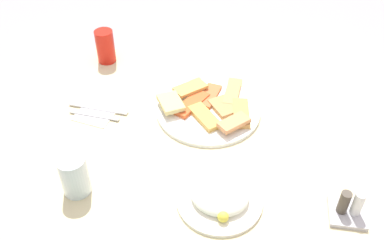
{
  "coord_description": "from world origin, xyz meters",
  "views": [
    {
      "loc": [
        -0.2,
        0.92,
        1.63
      ],
      "look_at": [
        -0.03,
        -0.05,
        0.77
      ],
      "focal_mm": 40.75,
      "sensor_mm": 36.0,
      "label": 1
    }
  ],
  "objects_px": {
    "salad_plate_greens": "(220,197)",
    "drinking_glass": "(74,175)",
    "dining_table": "(181,157)",
    "paper_napkin": "(96,113)",
    "fork": "(98,108)",
    "spoon": "(94,115)",
    "pide_platter": "(209,108)",
    "soda_can": "(105,46)",
    "condiment_caddy": "(349,208)"
  },
  "relations": [
    {
      "from": "salad_plate_greens",
      "to": "paper_napkin",
      "type": "relative_size",
      "value": 1.89
    },
    {
      "from": "pide_platter",
      "to": "condiment_caddy",
      "type": "xyz_separation_m",
      "value": [
        -0.4,
        0.33,
        0.01
      ]
    },
    {
      "from": "drinking_glass",
      "to": "paper_napkin",
      "type": "height_order",
      "value": "drinking_glass"
    },
    {
      "from": "drinking_glass",
      "to": "fork",
      "type": "xyz_separation_m",
      "value": [
        0.06,
        -0.33,
        -0.05
      ]
    },
    {
      "from": "drinking_glass",
      "to": "condiment_caddy",
      "type": "height_order",
      "value": "drinking_glass"
    },
    {
      "from": "dining_table",
      "to": "condiment_caddy",
      "type": "height_order",
      "value": "condiment_caddy"
    },
    {
      "from": "dining_table",
      "to": "fork",
      "type": "bearing_deg",
      "value": -16.51
    },
    {
      "from": "salad_plate_greens",
      "to": "drinking_glass",
      "type": "height_order",
      "value": "drinking_glass"
    },
    {
      "from": "condiment_caddy",
      "to": "soda_can",
      "type": "bearing_deg",
      "value": -34.26
    },
    {
      "from": "salad_plate_greens",
      "to": "dining_table",
      "type": "bearing_deg",
      "value": -55.4
    },
    {
      "from": "dining_table",
      "to": "paper_napkin",
      "type": "height_order",
      "value": "paper_napkin"
    },
    {
      "from": "soda_can",
      "to": "paper_napkin",
      "type": "height_order",
      "value": "soda_can"
    },
    {
      "from": "soda_can",
      "to": "salad_plate_greens",
      "type": "bearing_deg",
      "value": 130.92
    },
    {
      "from": "soda_can",
      "to": "paper_napkin",
      "type": "distance_m",
      "value": 0.31
    },
    {
      "from": "salad_plate_greens",
      "to": "drinking_glass",
      "type": "distance_m",
      "value": 0.37
    },
    {
      "from": "paper_napkin",
      "to": "fork",
      "type": "height_order",
      "value": "fork"
    },
    {
      "from": "drinking_glass",
      "to": "pide_platter",
      "type": "bearing_deg",
      "value": -127.26
    },
    {
      "from": "pide_platter",
      "to": "paper_napkin",
      "type": "relative_size",
      "value": 2.86
    },
    {
      "from": "dining_table",
      "to": "salad_plate_greens",
      "type": "relative_size",
      "value": 5.12
    },
    {
      "from": "paper_napkin",
      "to": "condiment_caddy",
      "type": "height_order",
      "value": "condiment_caddy"
    },
    {
      "from": "soda_can",
      "to": "dining_table",
      "type": "bearing_deg",
      "value": 134.16
    },
    {
      "from": "pide_platter",
      "to": "fork",
      "type": "distance_m",
      "value": 0.35
    },
    {
      "from": "drinking_glass",
      "to": "spoon",
      "type": "relative_size",
      "value": 0.7
    },
    {
      "from": "salad_plate_greens",
      "to": "spoon",
      "type": "bearing_deg",
      "value": -31.1
    },
    {
      "from": "pide_platter",
      "to": "drinking_glass",
      "type": "bearing_deg",
      "value": 52.74
    },
    {
      "from": "pide_platter",
      "to": "paper_napkin",
      "type": "height_order",
      "value": "pide_platter"
    },
    {
      "from": "dining_table",
      "to": "condiment_caddy",
      "type": "xyz_separation_m",
      "value": [
        -0.46,
        0.19,
        0.1
      ]
    },
    {
      "from": "dining_table",
      "to": "salad_plate_greens",
      "type": "height_order",
      "value": "salad_plate_greens"
    },
    {
      "from": "condiment_caddy",
      "to": "salad_plate_greens",
      "type": "bearing_deg",
      "value": 3.13
    },
    {
      "from": "soda_can",
      "to": "spoon",
      "type": "bearing_deg",
      "value": 101.51
    },
    {
      "from": "dining_table",
      "to": "spoon",
      "type": "relative_size",
      "value": 6.89
    },
    {
      "from": "pide_platter",
      "to": "soda_can",
      "type": "bearing_deg",
      "value": -28.04
    },
    {
      "from": "dining_table",
      "to": "drinking_glass",
      "type": "distance_m",
      "value": 0.36
    },
    {
      "from": "pide_platter",
      "to": "condiment_caddy",
      "type": "relative_size",
      "value": 3.62
    },
    {
      "from": "pide_platter",
      "to": "soda_can",
      "type": "xyz_separation_m",
      "value": [
        0.41,
        -0.22,
        0.05
      ]
    },
    {
      "from": "pide_platter",
      "to": "soda_can",
      "type": "relative_size",
      "value": 2.74
    },
    {
      "from": "salad_plate_greens",
      "to": "pide_platter",
      "type": "bearing_deg",
      "value": -76.92
    },
    {
      "from": "pide_platter",
      "to": "spoon",
      "type": "height_order",
      "value": "pide_platter"
    },
    {
      "from": "pide_platter",
      "to": "drinking_glass",
      "type": "distance_m",
      "value": 0.48
    },
    {
      "from": "salad_plate_greens",
      "to": "paper_napkin",
      "type": "xyz_separation_m",
      "value": [
        0.43,
        -0.28,
        -0.02
      ]
    },
    {
      "from": "condiment_caddy",
      "to": "paper_napkin",
      "type": "bearing_deg",
      "value": -19.2
    },
    {
      "from": "spoon",
      "to": "paper_napkin",
      "type": "bearing_deg",
      "value": -86.17
    },
    {
      "from": "salad_plate_greens",
      "to": "fork",
      "type": "distance_m",
      "value": 0.52
    },
    {
      "from": "soda_can",
      "to": "paper_napkin",
      "type": "bearing_deg",
      "value": 102.19
    },
    {
      "from": "condiment_caddy",
      "to": "spoon",
      "type": "bearing_deg",
      "value": -17.96
    },
    {
      "from": "dining_table",
      "to": "soda_can",
      "type": "bearing_deg",
      "value": -45.84
    },
    {
      "from": "paper_napkin",
      "to": "fork",
      "type": "distance_m",
      "value": 0.02
    },
    {
      "from": "soda_can",
      "to": "paper_napkin",
      "type": "xyz_separation_m",
      "value": [
        -0.06,
        0.29,
        -0.06
      ]
    },
    {
      "from": "dining_table",
      "to": "pide_platter",
      "type": "bearing_deg",
      "value": -114.89
    },
    {
      "from": "pide_platter",
      "to": "condiment_caddy",
      "type": "height_order",
      "value": "condiment_caddy"
    }
  ]
}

